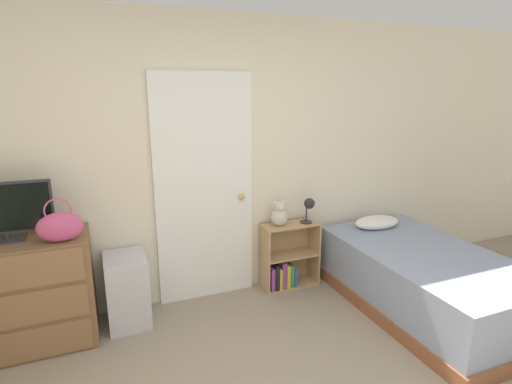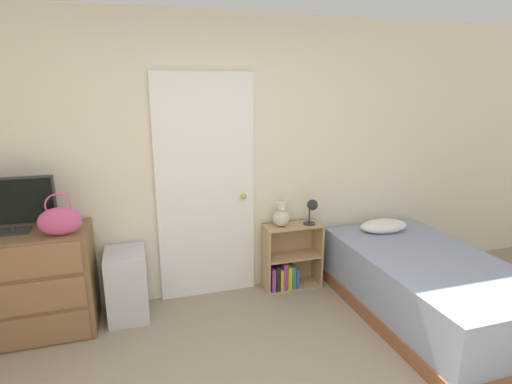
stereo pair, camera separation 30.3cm
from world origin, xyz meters
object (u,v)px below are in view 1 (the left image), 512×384
(dresser, at_px, (23,295))
(storage_bin, at_px, (127,290))
(desk_lamp, at_px, (309,206))
(tv, at_px, (3,211))
(bookshelf, at_px, (286,262))
(bed, at_px, (423,279))
(handbag, at_px, (60,226))
(teddy_bear, at_px, (279,215))

(dresser, distance_m, storage_bin, 0.75)
(dresser, bearing_deg, desk_lamp, 2.04)
(tv, distance_m, bookshelf, 2.43)
(storage_bin, distance_m, desk_lamp, 1.80)
(tv, distance_m, bed, 3.42)
(bookshelf, xyz_separation_m, bed, (0.96, -0.83, 0.02))
(desk_lamp, bearing_deg, bookshelf, 169.01)
(handbag, xyz_separation_m, bookshelf, (1.93, 0.27, -0.72))
(desk_lamp, distance_m, bed, 1.21)
(bed, bearing_deg, handbag, 169.10)
(tv, xyz_separation_m, bookshelf, (2.29, 0.10, -0.83))
(bookshelf, xyz_separation_m, desk_lamp, (0.22, -0.04, 0.57))
(handbag, height_order, bookshelf, handbag)
(tv, distance_m, teddy_bear, 2.23)
(handbag, xyz_separation_m, bed, (2.88, -0.56, -0.70))
(dresser, distance_m, desk_lamp, 2.50)
(dresser, xyz_separation_m, tv, (-0.04, 0.03, 0.65))
(tv, height_order, handbag, tv)
(storage_bin, distance_m, bookshelf, 1.51)
(handbag, xyz_separation_m, teddy_bear, (1.85, 0.27, -0.22))
(tv, distance_m, handbag, 0.41)
(bookshelf, distance_m, desk_lamp, 0.61)
(desk_lamp, bearing_deg, handbag, -173.93)
(dresser, distance_m, teddy_bear, 2.20)
(tv, bearing_deg, teddy_bear, 2.57)
(dresser, xyz_separation_m, handbag, (0.32, -0.14, 0.54))
(tv, relative_size, storage_bin, 1.08)
(tv, height_order, teddy_bear, tv)
(dresser, bearing_deg, handbag, -23.62)
(handbag, height_order, bed, handbag)
(handbag, distance_m, bookshelf, 2.07)
(dresser, distance_m, tv, 0.66)
(dresser, distance_m, handbag, 0.64)
(tv, height_order, bed, tv)
(dresser, bearing_deg, teddy_bear, 3.31)
(storage_bin, relative_size, bed, 0.31)
(teddy_bear, xyz_separation_m, bed, (1.04, -0.82, -0.48))
(desk_lamp, bearing_deg, dresser, -177.96)
(bookshelf, distance_m, bed, 1.26)
(dresser, height_order, teddy_bear, teddy_bear)
(desk_lamp, bearing_deg, bed, -46.70)
(dresser, height_order, desk_lamp, desk_lamp)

